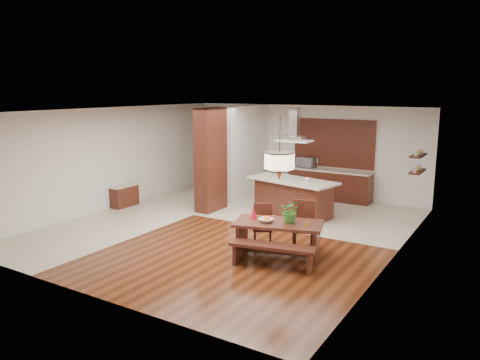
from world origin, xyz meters
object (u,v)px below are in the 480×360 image
Objects in this scene: dining_bench at (272,256)px; microwave at (306,162)px; foliage_plant at (291,211)px; fruit_bowl at (266,220)px; hallway_console at (125,196)px; island_cup at (307,179)px; dining_table at (278,231)px; dining_chair_right at (304,226)px; kitchen_island at (293,197)px; range_hood at (295,125)px; pendant_lantern at (280,149)px; dining_chair_left at (263,226)px.

dining_bench is 2.91× the size of microwave.
fruit_bowl is at bearing -154.08° from foliage_plant.
island_cup is (5.06, 1.65, 0.74)m from hallway_console.
foliage_plant reaches higher than fruit_bowl.
foliage_plant is at bearing 86.32° from dining_bench.
microwave is at bearing 108.01° from dining_table.
foliage_plant is (0.23, 0.09, 0.44)m from dining_table.
dining_chair_right reaches higher than kitchen_island.
microwave is at bearing 105.30° from range_hood.
island_cup reaches higher than dining_table.
foliage_plant reaches higher than island_cup.
dining_chair_right is 0.41× the size of kitchen_island.
island_cup is (-0.70, 3.04, -1.19)m from pendant_lantern.
island_cup is at bearing -8.80° from range_hood.
range_hood is at bearing -67.10° from microwave.
microwave is (4.00, 4.03, 0.79)m from hallway_console.
pendant_lantern is 3.32m from range_hood.
pendant_lantern is 2.70× the size of foliage_plant.
pendant_lantern is 5.81m from microwave.
pendant_lantern is at bearing -70.03° from range_hood.
range_hood is (-1.40, 2.46, 1.94)m from dining_chair_right.
pendant_lantern reaches higher than microwave.
kitchen_island is 2.89× the size of range_hood.
microwave reaches higher than fruit_bowl.
island_cup is at bearing 102.96° from pendant_lantern.
dining_chair_right is at bearing -67.89° from island_cup.
dining_table is at bearing -62.50° from dining_chair_left.
island_cup is 0.22× the size of microwave.
dining_bench is 1.86× the size of range_hood.
dining_chair_left is at bearing 127.06° from dining_bench.
dining_chair_left reaches higher than hallway_console.
hallway_console is 0.98× the size of range_hood.
hallway_console is 4.94m from kitchen_island.
fruit_bowl is (-0.41, 0.49, 0.54)m from dining_bench.
range_hood reaches higher than dining_table.
foliage_plant is (0.05, 0.71, 0.75)m from dining_bench.
kitchen_island is (-1.31, 3.72, 0.28)m from dining_bench.
foliage_plant reaches higher than dining_chair_right.
foliage_plant reaches higher than kitchen_island.
fruit_bowl is (-0.22, -0.13, -1.47)m from pendant_lantern.
dining_chair_right is 0.96m from fruit_bowl.
dining_chair_left is at bearing 145.79° from pendant_lantern.
pendant_lantern is 3.34m from island_cup.
kitchen_island reaches higher than fruit_bowl.
range_hood is at bearing 109.97° from pendant_lantern.
microwave is (-1.76, 5.42, -1.14)m from pendant_lantern.
dining_chair_right reaches higher than dining_bench.
dining_chair_left is 1.01m from foliage_plant.
dining_table is at bearing -64.39° from microwave.
foliage_plant is 1.64× the size of fruit_bowl.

